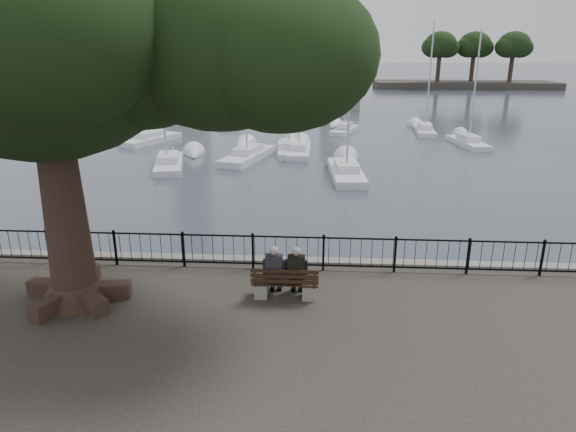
# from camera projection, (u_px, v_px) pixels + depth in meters

# --- Properties ---
(harbor) EXTENTS (260.00, 260.00, 1.20)m
(harbor) POSITION_uv_depth(u_px,v_px,m) (289.00, 277.00, 15.29)
(harbor) COLOR slate
(harbor) RESTS_ON ground
(railing) EXTENTS (22.06, 0.06, 1.00)m
(railing) POSITION_uv_depth(u_px,v_px,m) (288.00, 251.00, 14.48)
(railing) COLOR black
(railing) RESTS_ON ground
(bench) EXTENTS (1.68, 0.53, 0.89)m
(bench) POSITION_uv_depth(u_px,v_px,m) (285.00, 287.00, 12.90)
(bench) COLOR slate
(bench) RESTS_ON ground
(person_left) EXTENTS (0.41, 0.69, 1.41)m
(person_left) POSITION_uv_depth(u_px,v_px,m) (275.00, 273.00, 12.91)
(person_left) COLOR black
(person_left) RESTS_ON ground
(person_right) EXTENTS (0.41, 0.69, 1.41)m
(person_right) POSITION_uv_depth(u_px,v_px,m) (297.00, 273.00, 12.87)
(person_right) COLOR black
(person_right) RESTS_ON ground
(tree) EXTENTS (11.81, 8.25, 9.64)m
(tree) POSITION_uv_depth(u_px,v_px,m) (83.00, 32.00, 10.98)
(tree) COLOR black
(tree) RESTS_ON ground
(lion_monument) EXTENTS (6.32, 6.32, 9.24)m
(lion_monument) POSITION_uv_depth(u_px,v_px,m) (331.00, 88.00, 58.98)
(lion_monument) COLOR slate
(lion_monument) RESTS_ON ground
(sailboat_a) EXTENTS (2.78, 5.73, 10.46)m
(sailboat_a) POSITION_uv_depth(u_px,v_px,m) (169.00, 162.00, 30.99)
(sailboat_a) COLOR silver
(sailboat_a) RESTS_ON ground
(sailboat_b) EXTENTS (3.19, 6.25, 13.00)m
(sailboat_b) POSITION_uv_depth(u_px,v_px,m) (248.00, 154.00, 33.14)
(sailboat_b) COLOR silver
(sailboat_b) RESTS_ON ground
(sailboat_c) EXTENTS (2.04, 6.06, 12.69)m
(sailboat_c) POSITION_uv_depth(u_px,v_px,m) (346.00, 170.00, 28.88)
(sailboat_c) COLOR silver
(sailboat_c) RESTS_ON ground
(sailboat_d) EXTENTS (2.20, 5.20, 8.26)m
(sailboat_d) POSITION_uv_depth(u_px,v_px,m) (468.00, 142.00, 37.69)
(sailboat_d) COLOR silver
(sailboat_d) RESTS_ON ground
(sailboat_e) EXTENTS (3.53, 5.70, 13.48)m
(sailboat_e) POSITION_uv_depth(u_px,v_px,m) (151.00, 137.00, 38.89)
(sailboat_e) COLOR silver
(sailboat_e) RESTS_ON ground
(sailboat_f) EXTENTS (2.70, 4.86, 8.79)m
(sailboat_f) POSITION_uv_depth(u_px,v_px,m) (344.00, 129.00, 43.31)
(sailboat_f) COLOR silver
(sailboat_f) RESTS_ON ground
(sailboat_g) EXTENTS (1.82, 5.20, 9.06)m
(sailboat_g) POSITION_uv_depth(u_px,v_px,m) (425.00, 130.00, 42.92)
(sailboat_g) COLOR silver
(sailboat_g) RESTS_ON ground
(sailboat_h) EXTENTS (2.43, 6.34, 13.21)m
(sailboat_h) POSITION_uv_depth(u_px,v_px,m) (237.00, 121.00, 47.07)
(sailboat_h) COLOR silver
(sailboat_h) RESTS_ON ground
(sailboat_i) EXTENTS (1.44, 5.16, 10.58)m
(sailboat_i) POSITION_uv_depth(u_px,v_px,m) (299.00, 149.00, 34.76)
(sailboat_i) COLOR silver
(sailboat_i) RESTS_ON ground
(sailboat_j) EXTENTS (1.86, 5.43, 10.78)m
(sailboat_j) POSITION_uv_depth(u_px,v_px,m) (289.00, 148.00, 35.21)
(sailboat_j) COLOR silver
(sailboat_j) RESTS_ON ground
(far_shore) EXTENTS (30.00, 8.60, 9.18)m
(far_shore) POSITION_uv_depth(u_px,v_px,m) (471.00, 64.00, 84.98)
(far_shore) COLOR #2B2723
(far_shore) RESTS_ON ground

